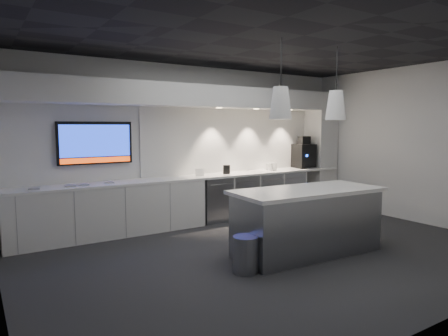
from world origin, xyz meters
TOP-DOWN VIEW (x-y plane):
  - floor at (0.00, 0.00)m, footprint 7.00×7.00m
  - ceiling at (0.00, 0.00)m, footprint 7.00×7.00m
  - wall_back at (0.00, 2.50)m, footprint 7.00×0.00m
  - wall_right at (3.50, 0.00)m, footprint 0.00×7.00m
  - back_counter at (0.00, 2.17)m, footprint 6.80×0.65m
  - left_base_cabinets at (-1.75, 2.17)m, footprint 3.30×0.63m
  - fridge_unit_a at (0.25, 2.17)m, footprint 0.60×0.61m
  - fridge_unit_b at (0.88, 2.17)m, footprint 0.60×0.61m
  - fridge_unit_c at (1.51, 2.17)m, footprint 0.60×0.61m
  - fridge_unit_d at (2.14, 2.17)m, footprint 0.60×0.61m
  - backsplash at (1.20, 2.48)m, footprint 4.60×0.03m
  - soffit at (0.00, 2.20)m, footprint 6.90×0.60m
  - column at (3.20, 2.20)m, footprint 0.55×0.55m
  - wall_tv at (-1.90, 2.45)m, footprint 1.25×0.07m
  - island at (0.36, -0.30)m, footprint 2.29×1.08m
  - bin at (-0.83, -0.45)m, footprint 0.36×0.36m
  - coffee_machine at (2.68, 2.20)m, footprint 0.46×0.61m
  - sign_black at (0.55, 2.14)m, footprint 0.14×0.05m
  - sign_white at (-0.05, 2.14)m, footprint 0.18×0.02m
  - cup_cluster at (1.73, 2.18)m, footprint 0.19×0.19m
  - tray_a at (-2.92, 2.10)m, footprint 0.19×0.19m
  - tray_b at (-2.40, 2.09)m, footprint 0.18×0.18m
  - tray_c at (-2.19, 2.12)m, footprint 0.19×0.19m
  - tray_d at (-1.77, 2.17)m, footprint 0.20×0.20m
  - pendant_left at (-0.17, -0.30)m, footprint 0.30×0.30m
  - pendant_right at (0.90, -0.30)m, footprint 0.30×0.30m

SIDE VIEW (x-z plane):
  - floor at x=0.00m, z-range 0.00..0.00m
  - bin at x=-0.83m, z-range 0.00..0.46m
  - fridge_unit_a at x=0.25m, z-range 0.00..0.85m
  - fridge_unit_b at x=0.88m, z-range 0.00..0.85m
  - fridge_unit_c at x=1.51m, z-range 0.00..0.85m
  - fridge_unit_d at x=2.14m, z-range 0.00..0.85m
  - left_base_cabinets at x=-1.75m, z-range 0.00..0.86m
  - island at x=0.36m, z-range 0.00..0.95m
  - back_counter at x=0.00m, z-range 0.86..0.90m
  - tray_a at x=-2.92m, z-range 0.90..0.92m
  - tray_b at x=-2.40m, z-range 0.90..0.92m
  - tray_c at x=-2.19m, z-range 0.90..0.92m
  - tray_d at x=-1.77m, z-range 0.90..0.92m
  - sign_white at x=-0.05m, z-range 0.90..1.04m
  - cup_cluster at x=1.73m, z-range 0.90..1.06m
  - sign_black at x=0.55m, z-range 0.90..1.08m
  - coffee_machine at x=2.68m, z-range 0.84..1.55m
  - column at x=3.20m, z-range 0.00..2.60m
  - wall_back at x=0.00m, z-range -2.00..5.00m
  - wall_right at x=3.50m, z-range -2.00..5.00m
  - backsplash at x=1.20m, z-range 0.90..2.20m
  - wall_tv at x=-1.90m, z-range 1.20..1.92m
  - pendant_left at x=-0.17m, z-range 1.59..2.72m
  - pendant_right at x=0.90m, z-range 1.59..2.72m
  - soffit at x=0.00m, z-range 2.20..2.60m
  - ceiling at x=0.00m, z-range 3.00..3.00m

